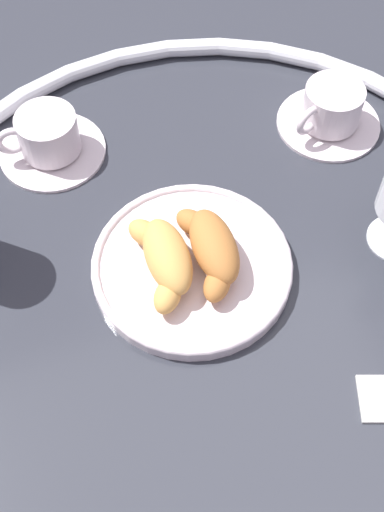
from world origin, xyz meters
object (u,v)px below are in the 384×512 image
Objects in this scene: pastry_plate at (192,266)px; croissant_large at (213,247)px; coffee_cup_near at (331,111)px; croissant_small at (165,258)px; sugar_packet at (376,398)px; coffee_cup_far at (48,138)px.

croissant_large reaches higher than pastry_plate.
coffee_cup_near is (0.15, -0.22, -0.01)m from croissant_large.
pastry_plate is at bearing -95.80° from croissant_small.
croissant_large reaches higher than sugar_packet.
croissant_small and coffee_cup_near have the same top height.
pastry_plate is 1.67× the size of coffee_cup_far.
coffee_cup_near is at bearing -62.42° from croissant_small.
croissant_small is 0.26m from sugar_packet.
croissant_large is 2.74× the size of sugar_packet.
croissant_large is 1.00× the size of croissant_small.
coffee_cup_near is (0.15, -0.28, -0.01)m from croissant_small.
coffee_cup_far is (0.23, 0.13, -0.01)m from croissant_large.
pastry_plate is at bearing -155.56° from coffee_cup_far.
coffee_cup_far is 2.72× the size of sugar_packet.
croissant_small is 1.01× the size of coffee_cup_far.
coffee_cup_near and coffee_cup_far have the same top height.
croissant_small is at bearing 117.58° from coffee_cup_near.
coffee_cup_far reaches higher than sugar_packet.
croissant_small is at bearing 84.20° from pastry_plate.
pastry_plate is 4.54× the size of sugar_packet.
coffee_cup_near is 1.00× the size of coffee_cup_far.
coffee_cup_near is at bearing 1.05° from sugar_packet.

